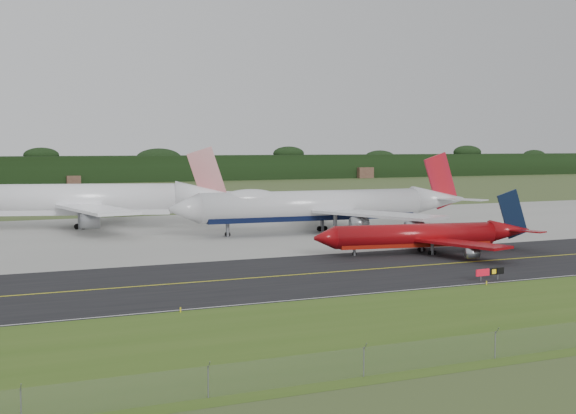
# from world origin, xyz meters

# --- Properties ---
(ground) EXTENTS (600.00, 600.00, 0.00)m
(ground) POSITION_xyz_m (0.00, 0.00, 0.00)
(ground) COLOR #415125
(ground) RESTS_ON ground
(grass_verge) EXTENTS (400.00, 30.00, 0.01)m
(grass_verge) POSITION_xyz_m (0.00, -35.00, 0.01)
(grass_verge) COLOR #3B5A1A
(grass_verge) RESTS_ON ground
(taxiway) EXTENTS (400.00, 32.00, 0.02)m
(taxiway) POSITION_xyz_m (0.00, -4.00, 0.01)
(taxiway) COLOR black
(taxiway) RESTS_ON ground
(apron) EXTENTS (400.00, 78.00, 0.01)m
(apron) POSITION_xyz_m (0.00, 51.00, 0.01)
(apron) COLOR gray
(apron) RESTS_ON ground
(taxiway_centreline) EXTENTS (400.00, 0.40, 0.00)m
(taxiway_centreline) POSITION_xyz_m (0.00, -4.00, 0.03)
(taxiway_centreline) COLOR yellow
(taxiway_centreline) RESTS_ON taxiway
(taxiway_edge_line) EXTENTS (400.00, 0.25, 0.00)m
(taxiway_edge_line) POSITION_xyz_m (0.00, -19.50, 0.03)
(taxiway_edge_line) COLOR silver
(taxiway_edge_line) RESTS_ON taxiway
(horizon_treeline) EXTENTS (700.00, 25.00, 12.00)m
(horizon_treeline) POSITION_xyz_m (0.00, 273.76, 5.47)
(horizon_treeline) COLOR black
(horizon_treeline) RESTS_ON ground
(jet_ba_747) EXTENTS (61.86, 51.16, 15.55)m
(jet_ba_747) POSITION_xyz_m (10.93, 39.39, 5.29)
(jet_ba_747) COLOR silver
(jet_ba_747) RESTS_ON ground
(jet_red_737) EXTENTS (36.60, 29.51, 9.90)m
(jet_red_737) POSITION_xyz_m (12.76, 6.77, 2.74)
(jet_red_737) COLOR maroon
(jet_red_737) RESTS_ON ground
(jet_star_tail) EXTENTS (62.19, 50.72, 16.74)m
(jet_star_tail) POSITION_xyz_m (-29.73, 69.18, 5.58)
(jet_star_tail) COLOR white
(jet_star_tail) RESTS_ON ground
(taxiway_sign) EXTENTS (4.54, 0.54, 1.52)m
(taxiway_sign) POSITION_xyz_m (5.43, -17.99, 1.07)
(taxiway_sign) COLOR slate
(taxiway_sign) RESTS_ON ground
(edge_marker_left) EXTENTS (0.16, 0.16, 0.50)m
(edge_marker_left) POSITION_xyz_m (-35.62, -20.50, 0.25)
(edge_marker_left) COLOR yellow
(edge_marker_left) RESTS_ON ground
(edge_marker_center) EXTENTS (0.16, 0.16, 0.50)m
(edge_marker_center) POSITION_xyz_m (2.93, -20.50, 0.25)
(edge_marker_center) COLOR yellow
(edge_marker_center) RESTS_ON ground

